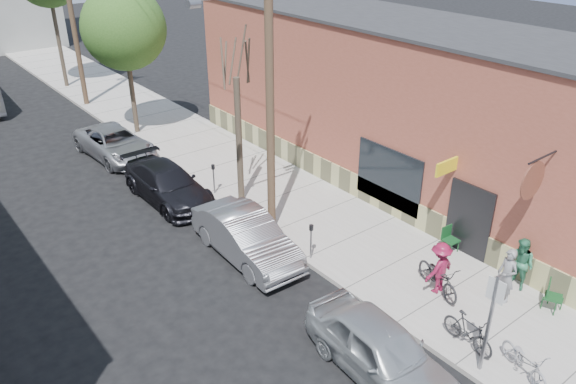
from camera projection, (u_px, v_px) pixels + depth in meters
ground at (294, 320)px, 15.81m from camera, size 120.00×120.00×0.00m
sidewalk at (215, 157)px, 25.79m from camera, size 4.50×58.00×0.15m
cafe_building at (389, 102)px, 22.75m from camera, size 6.60×20.20×6.61m
sign_post at (491, 315)px, 13.17m from camera, size 0.07×0.45×2.80m
parking_meter_near at (311, 236)px, 17.93m from camera, size 0.14×0.14×1.24m
parking_meter_far at (214, 174)px, 22.04m from camera, size 0.14×0.14×1.24m
utility_pole_near at (268, 84)px, 17.63m from camera, size 3.57×0.28×10.00m
utility_pole_far at (71, 11)px, 30.11m from camera, size 1.80×0.28×10.00m
tree_bare at (239, 141)px, 20.86m from camera, size 0.24×0.24×4.85m
tree_leafy_mid at (124, 28)px, 26.16m from camera, size 3.94×3.94×7.11m
patio_chair_a at (451, 240)px, 18.46m from camera, size 0.54×0.54×0.88m
patio_chair_b at (553, 297)px, 15.78m from camera, size 0.66×0.66×0.88m
patron_grey at (507, 275)px, 16.00m from camera, size 0.52×0.69×1.69m
patron_green at (521, 264)px, 16.54m from camera, size 0.77×0.91×1.65m
cyclist at (439, 268)px, 16.38m from camera, size 1.07×0.63×1.64m
cyclist_bike at (438, 277)px, 16.53m from camera, size 1.20×2.01×1.00m
parked_bike_a at (468, 331)px, 14.45m from camera, size 0.59×1.62×0.96m
parked_bike_b at (525, 361)px, 13.59m from camera, size 1.09×1.71×0.85m
car_0 at (381, 350)px, 13.67m from camera, size 2.06×4.52×1.50m
car_1 at (246, 237)px, 18.31m from camera, size 1.77×4.70×1.53m
car_2 at (168, 184)px, 21.91m from camera, size 2.01×4.83×1.40m
car_3 at (115, 143)px, 25.70m from camera, size 2.52×4.96×1.34m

